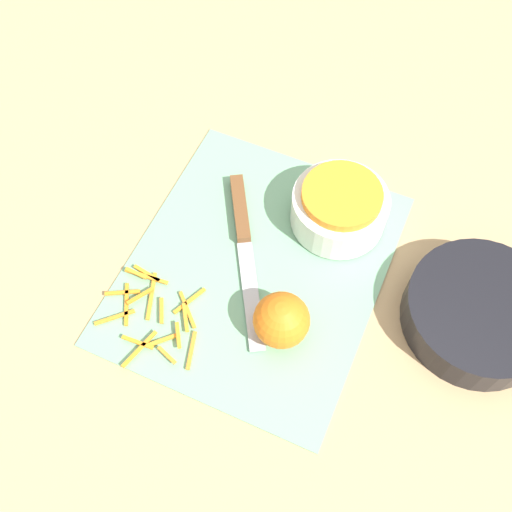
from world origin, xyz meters
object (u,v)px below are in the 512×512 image
at_px(bowl_speckled, 340,207).
at_px(knife, 243,227).
at_px(bowl_dark, 479,313).
at_px(orange_left, 281,320).

relative_size(bowl_speckled, knife, 0.55).
xyz_separation_m(bowl_dark, orange_left, (0.12, -0.24, 0.02)).
xyz_separation_m(knife, orange_left, (0.13, 0.11, 0.03)).
height_order(bowl_dark, knife, bowl_dark).
distance_m(bowl_dark, orange_left, 0.27).
distance_m(bowl_speckled, orange_left, 0.20).
bearing_deg(knife, bowl_speckled, 90.47).
relative_size(knife, orange_left, 3.38).
height_order(bowl_dark, orange_left, orange_left).
height_order(knife, orange_left, orange_left).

